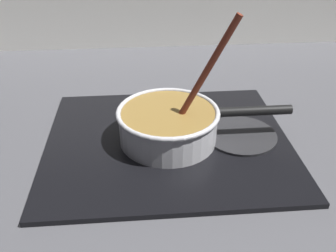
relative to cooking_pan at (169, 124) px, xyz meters
name	(u,v)px	position (x,y,z in m)	size (l,w,h in m)	color
ground	(117,185)	(-0.12, -0.12, -0.07)	(2.40, 1.60, 0.04)	#4C4C51
hob_plate	(168,142)	(0.00, 0.00, -0.05)	(0.56, 0.48, 0.01)	black
burner_ring	(168,138)	(0.00, 0.00, -0.04)	(0.16, 0.16, 0.01)	#592D0C
spare_burner	(241,135)	(0.17, 0.00, -0.04)	(0.17, 0.17, 0.01)	#262628
cooking_pan	(169,124)	(0.00, 0.00, 0.00)	(0.40, 0.23, 0.30)	silver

